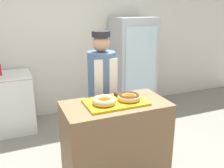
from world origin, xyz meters
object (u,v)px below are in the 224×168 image
donut_chocolate_glaze (129,97)px  serving_tray (116,102)px  brownie_back_left (102,97)px  brownie_back_right (119,94)px  donut_light_glaze (104,101)px  chest_freezer (2,103)px  baker_person (102,92)px  beverage_fridge (133,65)px

donut_chocolate_glaze → serving_tray: bearing=168.9°
brownie_back_left → brownie_back_right: same height
donut_light_glaze → donut_chocolate_glaze: size_ratio=1.00×
donut_light_glaze → donut_chocolate_glaze: bearing=0.0°
chest_freezer → brownie_back_right: bearing=-51.9°
serving_tray → brownie_back_left: brownie_back_left is taller
serving_tray → donut_light_glaze: donut_light_glaze is taller
baker_person → donut_chocolate_glaze: bearing=-83.5°
donut_light_glaze → brownie_back_left: bearing=76.3°
baker_person → beverage_fridge: size_ratio=0.94×
brownie_back_right → beverage_fridge: size_ratio=0.05×
brownie_back_left → donut_chocolate_glaze: bearing=-34.6°
brownie_back_right → chest_freezer: (-1.26, 1.61, -0.52)m
donut_chocolate_glaze → baker_person: bearing=96.5°
brownie_back_left → chest_freezer: (-1.06, 1.61, -0.52)m
beverage_fridge → chest_freezer: 2.28m
serving_tray → donut_light_glaze: size_ratio=2.59×
brownie_back_left → chest_freezer: size_ratio=0.10×
donut_light_glaze → brownie_back_right: bearing=34.6°
serving_tray → donut_chocolate_glaze: 0.15m
donut_light_glaze → donut_chocolate_glaze: 0.28m
brownie_back_left → beverage_fridge: (1.18, 1.60, -0.12)m
chest_freezer → donut_light_glaze: bearing=-60.0°
brownie_back_right → beverage_fridge: beverage_fridge is taller
donut_chocolate_glaze → brownie_back_left: 0.29m
donut_light_glaze → brownie_back_left: 0.17m
baker_person → chest_freezer: (-1.23, 1.14, -0.40)m
serving_tray → beverage_fridge: bearing=58.0°
donut_light_glaze → baker_person: bearing=71.7°
donut_light_glaze → beverage_fridge: 2.15m
beverage_fridge → serving_tray: bearing=-122.0°
brownie_back_left → baker_person: baker_person is taller
beverage_fridge → donut_light_glaze: bearing=-124.8°
brownie_back_right → baker_person: 0.48m
beverage_fridge → brownie_back_left: bearing=-126.5°
donut_chocolate_glaze → brownie_back_right: (-0.04, 0.16, -0.02)m
serving_tray → brownie_back_right: 0.17m
beverage_fridge → chest_freezer: size_ratio=1.83×
serving_tray → baker_person: (0.07, 0.60, -0.09)m
baker_person → beverage_fridge: beverage_fridge is taller
donut_chocolate_glaze → donut_light_glaze: bearing=180.0°
serving_tray → brownie_back_left: 0.17m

